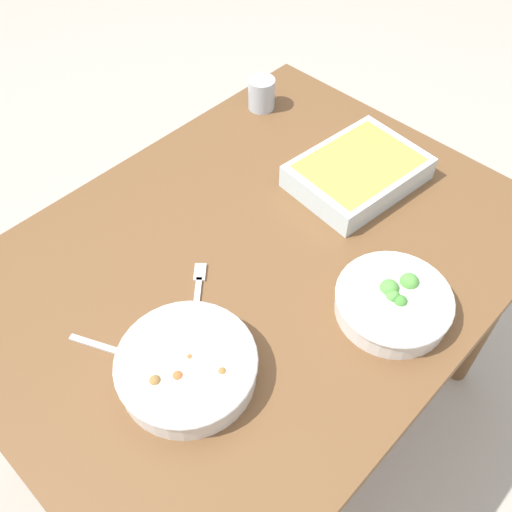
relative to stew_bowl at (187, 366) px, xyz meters
The scene contains 9 objects.
ground_plane 0.83m from the stew_bowl, 20.23° to the left, with size 6.00×6.00×0.00m, color #B2A899.
dining_table 0.33m from the stew_bowl, 20.23° to the left, with size 1.20×0.90×0.74m.
stew_bowl is the anchor object (origin of this frame).
broccoli_bowl 0.41m from the stew_bowl, 26.21° to the right, with size 0.23×0.23×0.07m.
baking_dish 0.63m from the stew_bowl, ahead, with size 0.32×0.25×0.06m.
drink_cup 0.82m from the stew_bowl, 34.17° to the left, with size 0.07×0.07×0.08m.
spoon_by_stew 0.13m from the stew_bowl, 114.87° to the left, with size 0.09×0.17×0.01m.
spoon_by_broccoli 0.39m from the stew_bowl, 21.42° to the right, with size 0.06×0.17×0.01m.
fork_on_table 0.19m from the stew_bowl, 42.27° to the left, with size 0.14×0.13×0.01m.
Camera 1 is at (-0.56, -0.54, 1.68)m, focal length 39.97 mm.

